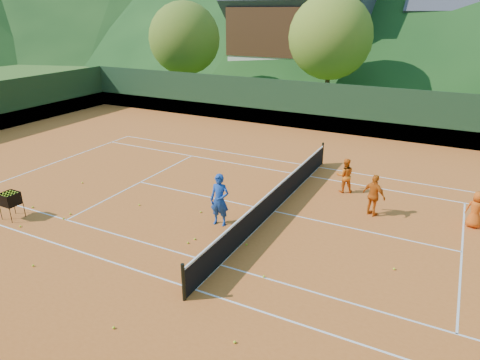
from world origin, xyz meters
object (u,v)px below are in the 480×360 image
at_px(tennis_net, 274,199).
at_px(chalet_mid, 478,34).
at_px(student_b, 374,195).
at_px(ball_hopper, 10,199).
at_px(coach, 220,200).
at_px(student_c, 476,210).
at_px(student_a, 345,175).
at_px(chalet_left, 301,26).

relative_size(tennis_net, chalet_mid, 0.95).
distance_m(student_b, ball_hopper, 13.14).
relative_size(coach, student_c, 1.42).
bearing_deg(student_b, chalet_mid, -70.29).
height_order(tennis_net, chalet_mid, chalet_mid).
bearing_deg(student_a, tennis_net, 34.28).
bearing_deg(student_b, coach, 59.17).
distance_m(coach, student_a, 5.83).
bearing_deg(tennis_net, chalet_mid, 79.99).
bearing_deg(chalet_left, coach, -74.70).
distance_m(tennis_net, chalet_mid, 34.81).
xyz_separation_m(coach, student_b, (4.63, 3.22, -0.15)).
bearing_deg(tennis_net, chalet_left, 108.43).
xyz_separation_m(student_a, tennis_net, (-1.85, -3.06, -0.23)).
bearing_deg(chalet_left, ball_hopper, -87.08).
xyz_separation_m(student_a, chalet_mid, (4.15, 30.94, 4.24)).
bearing_deg(chalet_mid, coach, -101.49).
relative_size(student_b, ball_hopper, 1.58).
distance_m(student_b, tennis_net, 3.62).
bearing_deg(student_c, chalet_left, -57.47).
bearing_deg(ball_hopper, student_b, 28.42).
distance_m(student_a, chalet_mid, 31.50).
distance_m(tennis_net, chalet_left, 32.04).
bearing_deg(coach, student_c, 19.54).
bearing_deg(student_a, coach, 32.82).
xyz_separation_m(student_c, chalet_mid, (-0.67, 31.96, 4.31)).
bearing_deg(student_c, student_b, 13.10).
height_order(chalet_left, chalet_mid, chalet_left).
xyz_separation_m(student_b, student_c, (3.33, 0.67, -0.12)).
bearing_deg(ball_hopper, coach, 23.66).
distance_m(ball_hopper, chalet_mid, 41.62).
bearing_deg(chalet_left, student_c, -59.20).
distance_m(coach, ball_hopper, 7.57).
bearing_deg(student_b, student_a, -24.23).
xyz_separation_m(coach, chalet_left, (-8.71, 31.85, 4.69)).
xyz_separation_m(student_b, chalet_left, (-13.34, 28.63, 4.84)).
bearing_deg(coach, chalet_left, 98.80).
xyz_separation_m(ball_hopper, chalet_mid, (14.22, 38.88, 4.22)).
height_order(student_a, chalet_left, chalet_left).
xyz_separation_m(student_b, chalet_mid, (2.66, 32.63, 4.18)).
xyz_separation_m(student_c, chalet_left, (-16.67, 27.96, 4.96)).
relative_size(student_c, chalet_mid, 0.11).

